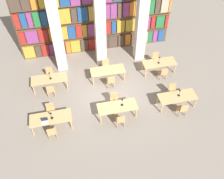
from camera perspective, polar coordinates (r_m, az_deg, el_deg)
The scene contains 29 objects.
ground_plane at distance 14.03m, azimuth -0.12°, elevation -1.48°, with size 40.00×40.00×0.00m, color gray.
bookshelf_bank at distance 15.93m, azimuth -3.75°, elevation 17.09°, with size 9.81×0.35×5.50m.
pillar_left at distance 14.37m, azimuth -12.85°, elevation 14.09°, with size 0.59×0.59×6.00m.
pillar_center at distance 14.50m, azimuth -2.81°, elevation 15.51°, with size 0.59×0.59×6.00m.
pillar_right at distance 15.05m, azimuth 6.89°, elevation 16.44°, with size 0.59×0.59×6.00m.
reading_table_0 at distance 12.54m, azimuth -13.81°, elevation -6.48°, with size 2.01×0.80×0.73m.
chair_0 at distance 12.25m, azimuth -13.58°, elevation -9.44°, with size 0.42×0.40×0.89m.
chair_1 at distance 13.10m, azimuth -13.87°, elevation -4.59°, with size 0.42×0.40×0.89m.
desk_lamp_0 at distance 12.23m, azimuth -13.79°, elevation -5.56°, with size 0.14×0.14×0.42m.
laptop at distance 12.35m, azimuth -15.13°, elevation -7.06°, with size 0.32×0.22×0.21m.
reading_table_1 at distance 12.63m, azimuth 1.20°, elevation -4.09°, with size 2.01×0.80×0.73m.
chair_2 at distance 12.34m, azimuth 1.93°, elevation -6.94°, with size 0.42×0.40×0.89m.
chair_3 at distance 13.19m, azimuth 0.52°, elevation -2.31°, with size 0.42×0.40×0.89m.
desk_lamp_1 at distance 12.40m, azimuth 2.34°, elevation -2.61°, with size 0.14×0.14×0.46m.
reading_table_2 at distance 13.53m, azimuth 14.68°, elevation -1.73°, with size 2.01×0.80×0.73m.
chair_4 at distance 13.27m, azimuth 15.85°, elevation -4.29°, with size 0.42×0.40×0.89m.
chair_5 at distance 14.06m, azimuth 13.66°, elevation -0.14°, with size 0.42×0.40×0.89m.
desk_lamp_2 at distance 13.31m, azimuth 15.21°, elevation -0.48°, with size 0.14×0.14×0.43m.
reading_table_3 at distance 14.47m, azimuth -14.12°, elevation 2.22°, with size 2.01×0.80×0.73m.
chair_6 at distance 14.08m, azimuth -13.85°, elevation -0.12°, with size 0.42×0.40×0.89m.
chair_7 at distance 15.08m, azimuth -14.08°, elevation 3.54°, with size 0.42×0.40×0.89m.
desk_lamp_3 at distance 14.17m, azimuth -14.10°, elevation 3.39°, with size 0.14×0.14×0.49m.
reading_table_4 at distance 14.56m, azimuth -0.99°, elevation 4.24°, with size 2.01×0.80×0.73m.
chair_8 at distance 14.18m, azimuth -0.28°, elevation 1.98°, with size 0.42×0.40×0.89m.
chair_9 at distance 15.18m, azimuth -1.37°, elevation 5.48°, with size 0.42×0.40×0.89m.
reading_table_5 at distance 15.35m, azimuth 10.74°, elevation 5.87°, with size 2.01×0.80×0.73m.
chair_10 at distance 15.00m, azimuth 11.65°, elevation 3.76°, with size 0.42×0.40×0.89m.
chair_11 at distance 15.94m, azimuth 9.93°, elevation 7.00°, with size 0.42×0.40×0.89m.
desk_lamp_4 at distance 15.05m, azimuth 10.76°, elevation 6.93°, with size 0.14×0.14×0.48m.
Camera 1 is at (-2.01, -9.30, 10.30)m, focal length 40.00 mm.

